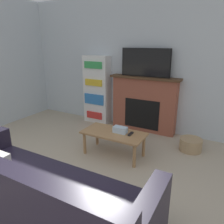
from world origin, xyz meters
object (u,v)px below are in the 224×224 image
at_px(tv, 145,63).
at_px(couch, 37,200).
at_px(fireplace, 144,104).
at_px(coffee_table, 114,135).
at_px(bookshelf, 97,90).
at_px(storage_basket, 191,145).

xyz_separation_m(tv, couch, (-0.01, -2.88, -1.11)).
relative_size(fireplace, tv, 1.44).
xyz_separation_m(fireplace, couch, (-0.01, -2.90, -0.28)).
xyz_separation_m(couch, coffee_table, (-0.02, 1.65, 0.05)).
bearing_deg(bookshelf, fireplace, 1.15).
distance_m(couch, storage_basket, 2.65).
height_order(fireplace, bookshelf, bookshelf).
height_order(tv, bookshelf, tv).
bearing_deg(tv, storage_basket, -23.51).
bearing_deg(coffee_table, storage_basket, 35.33).
bearing_deg(coffee_table, bookshelf, 131.70).
relative_size(tv, bookshelf, 0.66).
bearing_deg(bookshelf, tv, 0.14).
height_order(fireplace, tv, tv).
bearing_deg(bookshelf, storage_basket, -11.85).
bearing_deg(fireplace, bookshelf, -178.85).
height_order(tv, storage_basket, tv).
xyz_separation_m(fireplace, bookshelf, (-1.12, -0.02, 0.18)).
relative_size(tv, storage_basket, 2.67).
relative_size(coffee_table, bookshelf, 0.67).
distance_m(tv, couch, 3.09).
distance_m(fireplace, bookshelf, 1.14).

